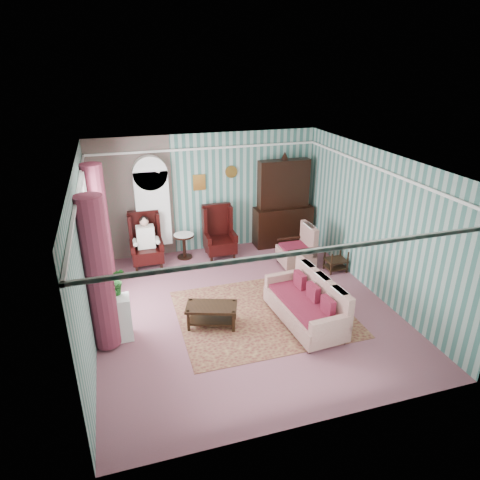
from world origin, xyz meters
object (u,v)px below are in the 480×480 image
object	(u,v)px
sofa	(305,296)
coffee_table	(212,315)
dresser_hutch	(284,200)
plant_stand	(115,319)
round_side_table	(184,246)
nest_table	(336,260)
bookcase	(153,214)
wingback_left	(146,240)
seated_woman	(146,242)
floral_armchair	(296,249)
wingback_right	(220,232)

from	to	relation	value
sofa	coffee_table	size ratio (longest dim) A/B	2.02
dresser_hutch	plant_stand	xyz separation A→B (m)	(-4.30, -3.02, -0.78)
round_side_table	nest_table	xyz separation A→B (m)	(3.17, -1.70, -0.03)
bookcase	plant_stand	distance (m)	3.39
bookcase	wingback_left	size ratio (longest dim) A/B	1.79
seated_woman	nest_table	distance (m)	4.37
wingback_left	round_side_table	world-z (taller)	wingback_left
wingback_left	nest_table	xyz separation A→B (m)	(4.07, -1.55, -0.35)
bookcase	sofa	bearing A→B (deg)	-58.25
floral_armchair	coffee_table	distance (m)	3.02
nest_table	sofa	xyz separation A→B (m)	(-1.57, -1.70, 0.30)
round_side_table	wingback_right	bearing A→B (deg)	-10.01
wingback_left	coffee_table	size ratio (longest dim) A/B	1.37
floral_armchair	wingback_right	bearing A→B (deg)	56.26
sofa	coffee_table	distance (m)	1.72
dresser_hutch	coffee_table	size ratio (longest dim) A/B	2.59
sofa	coffee_table	bearing A→B (deg)	71.45
seated_woman	round_side_table	xyz separation A→B (m)	(0.90, 0.15, -0.29)
wingback_left	sofa	world-z (taller)	wingback_left
dresser_hutch	floral_armchair	world-z (taller)	dresser_hutch
round_side_table	floral_armchair	world-z (taller)	floral_armchair
wingback_right	coffee_table	size ratio (longest dim) A/B	1.37
nest_table	coffee_table	world-z (taller)	nest_table
sofa	round_side_table	bearing A→B (deg)	20.79
bookcase	coffee_table	size ratio (longest dim) A/B	2.46
bookcase	seated_woman	bearing A→B (deg)	-122.66
bookcase	dresser_hutch	bearing A→B (deg)	-2.11
seated_woman	round_side_table	distance (m)	0.96
plant_stand	coffee_table	distance (m)	1.68
round_side_table	nest_table	size ratio (longest dim) A/B	1.11
dresser_hutch	wingback_right	size ratio (longest dim) A/B	1.89
wingback_right	bookcase	bearing A→B (deg)	165.43
bookcase	seated_woman	distance (m)	0.70
wingback_left	round_side_table	xyz separation A→B (m)	(0.90, 0.15, -0.33)
seated_woman	plant_stand	xyz separation A→B (m)	(-0.80, -2.75, -0.19)
round_side_table	coffee_table	bearing A→B (deg)	-90.58
round_side_table	nest_table	world-z (taller)	round_side_table
seated_woman	coffee_table	world-z (taller)	seated_woman
sofa	wingback_right	bearing A→B (deg)	8.58
bookcase	floral_armchair	bearing A→B (deg)	-25.28
wingback_left	nest_table	size ratio (longest dim) A/B	2.31
bookcase	wingback_left	world-z (taller)	bookcase
wingback_left	wingback_right	distance (m)	1.75
bookcase	seated_woman	size ratio (longest dim) A/B	1.90
seated_woman	coffee_table	bearing A→B (deg)	-72.95
dresser_hutch	wingback_right	bearing A→B (deg)	-171.23
plant_stand	coffee_table	xyz separation A→B (m)	(1.67, -0.09, -0.19)
round_side_table	sofa	world-z (taller)	sofa
wingback_left	nest_table	bearing A→B (deg)	-20.85
seated_woman	wingback_left	bearing A→B (deg)	0.00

